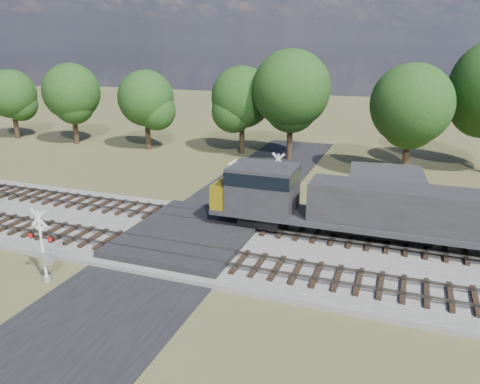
% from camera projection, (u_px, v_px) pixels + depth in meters
% --- Properties ---
extents(ground, '(160.00, 160.00, 0.00)m').
position_uv_depth(ground, '(187.00, 243.00, 27.26)').
color(ground, brown).
rests_on(ground, ground).
extents(ballast_bed, '(140.00, 10.00, 0.30)m').
position_uv_depth(ballast_bed, '(364.00, 263.00, 24.39)').
color(ballast_bed, gray).
rests_on(ballast_bed, ground).
extents(road, '(7.00, 60.00, 0.08)m').
position_uv_depth(road, '(187.00, 242.00, 27.24)').
color(road, black).
rests_on(road, ground).
extents(crossing_panel, '(7.00, 9.00, 0.62)m').
position_uv_depth(crossing_panel, '(191.00, 235.00, 27.61)').
color(crossing_panel, '#262628').
rests_on(crossing_panel, ground).
extents(track_near, '(140.00, 2.60, 0.33)m').
position_uv_depth(track_near, '(224.00, 259.00, 24.32)').
color(track_near, black).
rests_on(track_near, ballast_bed).
extents(track_far, '(140.00, 2.60, 0.33)m').
position_uv_depth(track_far, '(254.00, 225.00, 28.79)').
color(track_far, black).
rests_on(track_far, ballast_bed).
extents(crossing_signal_near, '(1.53, 0.33, 3.79)m').
position_uv_depth(crossing_signal_near, '(44.00, 252.00, 22.39)').
color(crossing_signal_near, silver).
rests_on(crossing_signal_near, ground).
extents(crossing_signal_far, '(1.52, 0.33, 3.78)m').
position_uv_depth(crossing_signal_far, '(277.00, 183.00, 33.35)').
color(crossing_signal_far, silver).
rests_on(crossing_signal_far, ground).
extents(equipment_shed, '(5.06, 5.06, 3.15)m').
position_uv_depth(equipment_shed, '(385.00, 195.00, 30.61)').
color(equipment_shed, '#4F3321').
rests_on(equipment_shed, ground).
extents(treeline, '(81.37, 11.83, 12.00)m').
position_uv_depth(treeline, '(413.00, 97.00, 40.55)').
color(treeline, black).
rests_on(treeline, ground).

